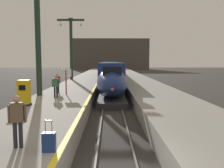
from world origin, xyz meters
name	(u,v)px	position (x,y,z in m)	size (l,w,h in m)	color
platform_left	(81,86)	(-4.05, 24.75, 0.53)	(4.80, 110.00, 1.05)	gray
platform_right	(141,86)	(4.05, 24.75, 0.53)	(4.80, 110.00, 1.05)	gray
platform_left_safety_stripe	(98,82)	(-1.77, 24.75, 1.05)	(0.20, 107.80, 0.01)	yellow
rail_main_left	(106,87)	(-0.75, 27.50, 0.06)	(0.08, 110.00, 0.12)	slate
rail_main_right	(116,87)	(0.75, 27.50, 0.06)	(0.08, 110.00, 0.12)	slate
highspeed_train_main	(111,73)	(0.00, 30.25, 1.92)	(2.92, 39.32, 3.60)	navy
station_column_mid	(37,22)	(-5.90, 12.41, 6.90)	(4.00, 0.68, 9.80)	#1E3828
station_column_far	(71,43)	(-5.90, 28.76, 6.49)	(4.00, 0.68, 9.02)	#1E3828
passenger_near_edge	(17,117)	(-3.16, 0.78, 2.04)	(0.56, 0.30, 1.69)	#23232D
passenger_mid_platform	(56,85)	(-4.31, 11.20, 2.04)	(0.57, 0.23, 1.69)	#23232D
passenger_far_waiting	(57,82)	(-4.76, 13.86, 2.04)	(0.45, 0.42, 1.69)	#23232D
rolling_suitcase	(49,142)	(-2.09, 0.45, 1.35)	(0.40, 0.22, 0.98)	navy
ticket_machine_yellow	(24,94)	(-5.55, 8.00, 1.79)	(0.76, 0.62, 1.60)	yellow
departure_info_board	(66,76)	(-3.83, 12.89, 2.56)	(0.90, 0.10, 2.12)	maroon
terminus_back_wall	(110,54)	(0.00, 102.00, 7.00)	(36.00, 2.00, 14.00)	#4C4742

